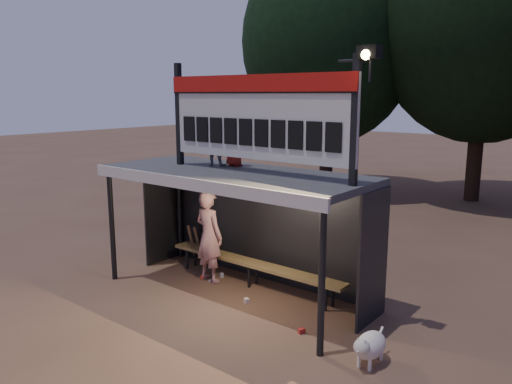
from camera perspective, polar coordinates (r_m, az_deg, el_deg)
ground at (r=9.46m, az=-2.51°, el=-11.59°), size 80.00×80.00×0.00m
player at (r=9.86m, az=-5.38°, el=-5.05°), size 0.70×0.49×1.82m
child_a at (r=9.44m, az=-4.70°, el=5.73°), size 0.52×0.47×0.90m
child_b at (r=9.35m, az=-2.48°, el=5.55°), size 0.42×0.29×0.85m
dugout_shelter at (r=9.09m, az=-1.60°, el=-0.33°), size 5.10×2.08×2.32m
scoreboard_assembly at (r=8.37m, az=0.17°, el=8.88°), size 4.10×0.27×1.99m
bench at (r=9.70m, az=-0.38°, el=-8.25°), size 4.00×0.35×0.48m
tree_left at (r=19.31m, az=8.38°, el=16.55°), size 6.46×6.46×9.27m
tree_mid at (r=18.85m, az=24.86°, el=17.81°), size 7.22×7.22×10.36m
dog at (r=7.29m, az=12.85°, el=-16.75°), size 0.36×0.81×0.49m
bats at (r=10.93m, az=-6.21°, el=-6.08°), size 0.69×0.35×0.84m
litter at (r=9.50m, az=-2.52°, el=-11.23°), size 2.99×1.14×0.08m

